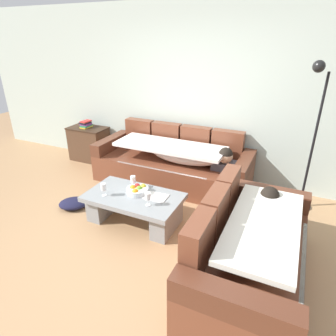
# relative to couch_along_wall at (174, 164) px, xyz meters

# --- Properties ---
(ground_plane) EXTENTS (14.00, 14.00, 0.00)m
(ground_plane) POSITION_rel_couch_along_wall_xyz_m (0.18, -1.63, -0.33)
(ground_plane) COLOR #A87E55
(back_wall) EXTENTS (9.00, 0.10, 2.70)m
(back_wall) POSITION_rel_couch_along_wall_xyz_m (0.18, 0.52, 1.02)
(back_wall) COLOR #B5C5BA
(back_wall) RESTS_ON ground_plane
(couch_along_wall) EXTENTS (2.45, 0.92, 0.88)m
(couch_along_wall) POSITION_rel_couch_along_wall_xyz_m (0.00, 0.00, 0.00)
(couch_along_wall) COLOR brown
(couch_along_wall) RESTS_ON ground_plane
(couch_near_window) EXTENTS (0.92, 1.82, 0.88)m
(couch_near_window) POSITION_rel_couch_along_wall_xyz_m (1.48, -1.58, 0.01)
(couch_near_window) COLOR brown
(couch_near_window) RESTS_ON ground_plane
(coffee_table) EXTENTS (1.20, 0.68, 0.38)m
(coffee_table) POSITION_rel_couch_along_wall_xyz_m (-0.03, -1.21, -0.09)
(coffee_table) COLOR gray
(coffee_table) RESTS_ON ground_plane
(fruit_bowl) EXTENTS (0.28, 0.28, 0.10)m
(fruit_bowl) POSITION_rel_couch_along_wall_xyz_m (-0.01, -1.13, 0.09)
(fruit_bowl) COLOR silver
(fruit_bowl) RESTS_ON coffee_table
(wine_glass_near_left) EXTENTS (0.07, 0.07, 0.17)m
(wine_glass_near_left) POSITION_rel_couch_along_wall_xyz_m (-0.36, -1.37, 0.17)
(wine_glass_near_left) COLOR silver
(wine_glass_near_left) RESTS_ON coffee_table
(wine_glass_near_right) EXTENTS (0.07, 0.07, 0.17)m
(wine_glass_near_right) POSITION_rel_couch_along_wall_xyz_m (0.25, -1.34, 0.17)
(wine_glass_near_right) COLOR silver
(wine_glass_near_right) RESTS_ON coffee_table
(wine_glass_far_back) EXTENTS (0.07, 0.07, 0.17)m
(wine_glass_far_back) POSITION_rel_couch_along_wall_xyz_m (-0.13, -1.03, 0.17)
(wine_glass_far_back) COLOR silver
(wine_glass_far_back) RESTS_ON coffee_table
(open_magazine) EXTENTS (0.29, 0.22, 0.01)m
(open_magazine) POSITION_rel_couch_along_wall_xyz_m (0.25, -1.13, 0.06)
(open_magazine) COLOR white
(open_magazine) RESTS_ON coffee_table
(side_cabinet) EXTENTS (0.72, 0.44, 0.64)m
(side_cabinet) POSITION_rel_couch_along_wall_xyz_m (-1.88, 0.22, -0.01)
(side_cabinet) COLOR #4C3322
(side_cabinet) RESTS_ON ground_plane
(book_stack_on_cabinet) EXTENTS (0.17, 0.23, 0.13)m
(book_stack_on_cabinet) POSITION_rel_couch_along_wall_xyz_m (-1.91, 0.23, 0.37)
(book_stack_on_cabinet) COLOR gold
(book_stack_on_cabinet) RESTS_ON side_cabinet
(floor_lamp) EXTENTS (0.33, 0.31, 1.95)m
(floor_lamp) POSITION_rel_couch_along_wall_xyz_m (1.85, 0.04, 0.79)
(floor_lamp) COLOR black
(floor_lamp) RESTS_ON ground_plane
(crumpled_garment) EXTENTS (0.51, 0.49, 0.12)m
(crumpled_garment) POSITION_rel_couch_along_wall_xyz_m (-0.98, -1.28, -0.27)
(crumpled_garment) COLOR #191933
(crumpled_garment) RESTS_ON ground_plane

